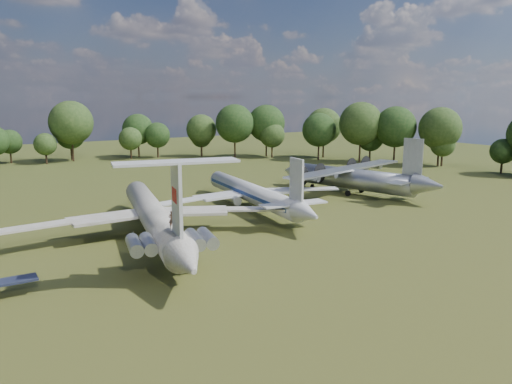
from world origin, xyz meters
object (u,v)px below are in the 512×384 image
an12_transport (351,181)px  person_on_il62 (172,220)px  il62_airliner (154,221)px  tu104_jet (252,196)px

an12_transport → person_on_il62: (-44.99, -22.45, 3.25)m
il62_airliner → tu104_jet: il62_airliner is taller
an12_transport → person_on_il62: 50.39m
il62_airliner → an12_transport: bearing=24.7°
il62_airliner → an12_transport: (42.23, 9.51, 0.04)m
tu104_jet → an12_transport: 22.64m
il62_airliner → tu104_jet: size_ratio=1.15×
an12_transport → tu104_jet: bearing=168.5°
tu104_jet → person_on_il62: (-22.40, -21.10, 3.57)m
il62_airliner → an12_transport: size_ratio=1.32×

